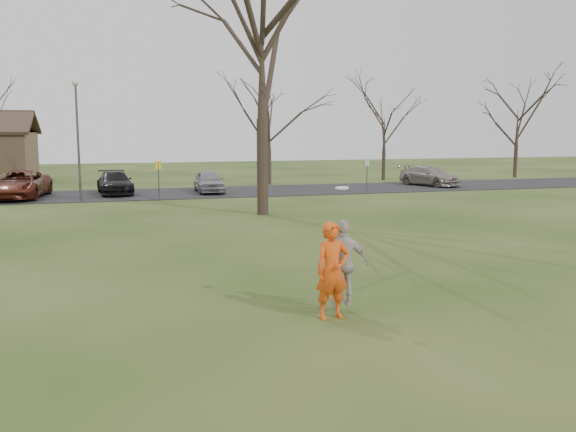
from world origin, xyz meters
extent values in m
plane|color=#1E380F|center=(0.00, 0.00, 0.00)|extent=(120.00, 120.00, 0.00)
cube|color=black|center=(0.00, 25.00, 0.02)|extent=(62.00, 6.50, 0.04)
imported|color=#EC5013|center=(-0.26, -0.06, 0.97)|extent=(0.75, 0.53, 1.94)
imported|color=#582014|center=(-9.22, 24.54, 0.79)|extent=(3.13, 5.64, 1.49)
imported|color=black|center=(-4.24, 25.52, 0.69)|extent=(2.19, 4.60, 1.29)
imported|color=gray|center=(1.12, 24.85, 0.69)|extent=(1.58, 3.82, 1.29)
imported|color=gray|center=(15.89, 25.24, 0.68)|extent=(3.16, 4.77, 1.28)
imported|color=beige|center=(0.09, 0.22, 1.04)|extent=(1.10, 0.59, 1.78)
cylinder|color=white|center=(0.01, 0.14, 2.59)|extent=(0.27, 0.27, 0.05)
cylinder|color=#47474C|center=(-6.00, 22.50, 3.00)|extent=(0.12, 0.12, 6.00)
sphere|color=beige|center=(-6.00, 22.50, 6.10)|extent=(0.34, 0.34, 0.34)
cylinder|color=#47474C|center=(-2.00, 22.00, 1.00)|extent=(0.06, 0.06, 2.00)
cube|color=yellow|center=(-2.00, 22.00, 1.85)|extent=(0.35, 0.35, 0.45)
cylinder|color=#47474C|center=(10.00, 22.00, 1.00)|extent=(0.06, 0.06, 2.00)
cube|color=silver|center=(10.00, 22.00, 1.85)|extent=(0.35, 0.35, 0.45)
camera|label=1|loc=(-4.38, -11.21, 3.75)|focal=38.24mm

